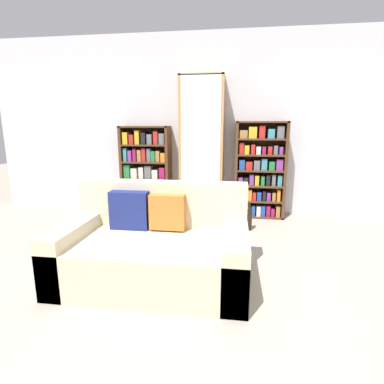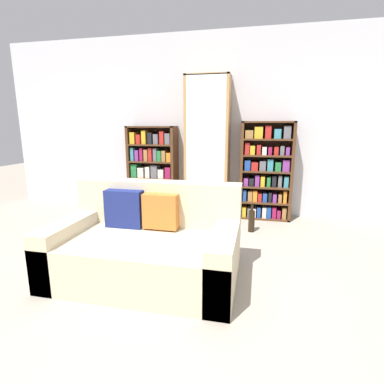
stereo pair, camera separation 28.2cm
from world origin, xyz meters
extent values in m
plane|color=gray|center=(0.00, 0.00, 0.00)|extent=(16.00, 16.00, 0.00)
cube|color=silver|center=(0.00, 2.74, 1.35)|extent=(7.10, 0.06, 2.70)
cube|color=beige|center=(-0.32, 0.40, 0.20)|extent=(1.62, 0.96, 0.39)
cube|color=beige|center=(-0.32, 0.78, 0.61)|extent=(1.62, 0.20, 0.43)
cube|color=beige|center=(-1.03, 0.40, 0.26)|extent=(0.20, 0.96, 0.51)
cube|color=beige|center=(0.38, 0.40, 0.26)|extent=(0.20, 0.96, 0.51)
cube|color=navy|center=(-0.61, 0.62, 0.57)|extent=(0.36, 0.12, 0.36)
cube|color=#B76628|center=(-0.24, 0.62, 0.57)|extent=(0.32, 0.12, 0.32)
cube|color=#4C2D19|center=(-1.36, 2.53, 0.67)|extent=(0.04, 0.32, 1.35)
cube|color=#4C2D19|center=(-0.65, 2.53, 0.67)|extent=(0.04, 0.32, 1.35)
cube|color=#4C2D19|center=(-1.01, 2.53, 1.33)|extent=(0.76, 0.32, 0.02)
cube|color=#4C2D19|center=(-1.01, 2.53, 0.01)|extent=(0.76, 0.32, 0.02)
cube|color=#4C2D19|center=(-1.01, 2.68, 0.67)|extent=(0.76, 0.01, 1.35)
cube|color=#4C2D19|center=(-1.01, 2.53, 0.28)|extent=(0.68, 0.32, 0.02)
cube|color=#4C2D19|center=(-1.01, 2.53, 0.54)|extent=(0.68, 0.32, 0.02)
cube|color=#4C2D19|center=(-1.01, 2.53, 0.80)|extent=(0.68, 0.32, 0.02)
cube|color=#4C2D19|center=(-1.01, 2.53, 1.06)|extent=(0.68, 0.32, 0.02)
cube|color=orange|center=(-1.30, 2.52, 0.11)|extent=(0.06, 0.24, 0.17)
cube|color=#AD231E|center=(-1.22, 2.52, 0.11)|extent=(0.05, 0.24, 0.17)
cube|color=beige|center=(-1.15, 2.52, 0.12)|extent=(0.05, 0.24, 0.18)
cube|color=#5B5B60|center=(-1.08, 2.52, 0.10)|extent=(0.05, 0.24, 0.15)
cube|color=gold|center=(-1.01, 2.52, 0.09)|extent=(0.06, 0.24, 0.13)
cube|color=gold|center=(-0.93, 2.52, 0.11)|extent=(0.06, 0.24, 0.18)
cube|color=#7A3384|center=(-0.86, 2.52, 0.11)|extent=(0.05, 0.24, 0.18)
cube|color=teal|center=(-0.79, 2.52, 0.11)|extent=(0.05, 0.24, 0.18)
cube|color=#AD231E|center=(-0.71, 2.52, 0.12)|extent=(0.06, 0.24, 0.19)
cube|color=#AD231E|center=(-1.27, 2.52, 0.38)|extent=(0.10, 0.24, 0.18)
cube|color=teal|center=(-1.14, 2.52, 0.38)|extent=(0.09, 0.24, 0.16)
cube|color=teal|center=(-1.01, 2.52, 0.38)|extent=(0.09, 0.24, 0.16)
cube|color=teal|center=(-0.87, 2.52, 0.39)|extent=(0.09, 0.24, 0.19)
cube|color=black|center=(-0.74, 2.52, 0.39)|extent=(0.09, 0.24, 0.19)
cube|color=#237038|center=(-1.28, 2.52, 0.66)|extent=(0.09, 0.24, 0.21)
cube|color=beige|center=(-1.17, 2.52, 0.63)|extent=(0.09, 0.24, 0.15)
cube|color=beige|center=(-1.06, 2.52, 0.64)|extent=(0.07, 0.24, 0.17)
cube|color=#5B5B60|center=(-0.95, 2.52, 0.65)|extent=(0.10, 0.24, 0.20)
cube|color=beige|center=(-0.84, 2.52, 0.62)|extent=(0.09, 0.24, 0.14)
cube|color=#8E1947|center=(-0.73, 2.52, 0.64)|extent=(0.09, 0.24, 0.18)
cube|color=teal|center=(-1.30, 2.52, 0.92)|extent=(0.05, 0.24, 0.20)
cube|color=#7A3384|center=(-1.23, 2.52, 0.90)|extent=(0.06, 0.24, 0.17)
cube|color=#8E1947|center=(-1.15, 2.52, 0.91)|extent=(0.05, 0.24, 0.20)
cube|color=olive|center=(-1.08, 2.52, 0.90)|extent=(0.06, 0.24, 0.18)
cube|color=#AD231E|center=(-1.01, 2.52, 0.92)|extent=(0.06, 0.24, 0.20)
cube|color=#5B5B60|center=(-0.93, 2.52, 0.91)|extent=(0.06, 0.24, 0.20)
cube|color=#237038|center=(-0.86, 2.52, 0.90)|extent=(0.06, 0.24, 0.16)
cube|color=olive|center=(-0.79, 2.52, 0.90)|extent=(0.06, 0.24, 0.17)
cube|color=orange|center=(-0.71, 2.52, 0.88)|extent=(0.07, 0.24, 0.14)
cube|color=gold|center=(-1.29, 2.52, 1.16)|extent=(0.08, 0.24, 0.18)
cube|color=#AD231E|center=(-1.19, 2.52, 1.15)|extent=(0.06, 0.24, 0.14)
cube|color=gold|center=(-1.10, 2.52, 1.18)|extent=(0.07, 0.24, 0.20)
cube|color=black|center=(-1.00, 2.52, 1.16)|extent=(0.07, 0.24, 0.17)
cube|color=#5B5B60|center=(-0.91, 2.52, 1.15)|extent=(0.07, 0.24, 0.15)
cube|color=#AD231E|center=(-0.81, 2.52, 1.17)|extent=(0.07, 0.24, 0.19)
cube|color=#5B5B60|center=(-0.73, 2.52, 1.16)|extent=(0.08, 0.24, 0.16)
cube|color=#AD7F4C|center=(-0.43, 2.51, 1.03)|extent=(0.04, 0.36, 2.06)
cube|color=#AD7F4C|center=(0.17, 2.51, 1.03)|extent=(0.04, 0.36, 2.06)
cube|color=#AD7F4C|center=(-0.13, 2.51, 2.04)|extent=(0.64, 0.36, 0.02)
cube|color=#AD7F4C|center=(-0.13, 2.51, 0.01)|extent=(0.64, 0.36, 0.02)
cube|color=#AD7F4C|center=(-0.13, 2.68, 1.03)|extent=(0.64, 0.01, 2.06)
cube|color=silver|center=(-0.13, 2.33, 1.03)|extent=(0.56, 0.01, 2.03)
cube|color=#AD7F4C|center=(-0.13, 2.51, 0.36)|extent=(0.56, 0.32, 0.02)
cube|color=#AD7F4C|center=(-0.13, 2.51, 0.69)|extent=(0.56, 0.32, 0.02)
cube|color=#AD7F4C|center=(-0.13, 2.51, 1.03)|extent=(0.56, 0.32, 0.02)
cube|color=#AD7F4C|center=(-0.13, 2.51, 1.36)|extent=(0.56, 0.32, 0.02)
cube|color=#AD7F4C|center=(-0.13, 2.51, 1.70)|extent=(0.56, 0.32, 0.02)
cylinder|color=silver|center=(-0.33, 2.52, 0.06)|extent=(0.01, 0.01, 0.08)
cone|color=silver|center=(-0.33, 2.52, 0.15)|extent=(0.09, 0.09, 0.10)
cylinder|color=silver|center=(-0.20, 2.51, 0.06)|extent=(0.01, 0.01, 0.08)
cone|color=silver|center=(-0.20, 2.51, 0.15)|extent=(0.09, 0.09, 0.10)
cylinder|color=silver|center=(-0.07, 2.52, 0.06)|extent=(0.01, 0.01, 0.08)
cone|color=silver|center=(-0.07, 2.52, 0.15)|extent=(0.09, 0.09, 0.10)
cylinder|color=silver|center=(0.06, 2.49, 0.06)|extent=(0.01, 0.01, 0.08)
cone|color=silver|center=(0.06, 2.49, 0.15)|extent=(0.09, 0.09, 0.10)
cylinder|color=silver|center=(-0.35, 2.50, 0.41)|extent=(0.01, 0.01, 0.09)
cone|color=silver|center=(-0.35, 2.50, 0.51)|extent=(0.06, 0.06, 0.11)
cylinder|color=silver|center=(-0.26, 2.52, 0.41)|extent=(0.01, 0.01, 0.09)
cone|color=silver|center=(-0.26, 2.52, 0.51)|extent=(0.06, 0.06, 0.11)
cylinder|color=silver|center=(-0.18, 2.49, 0.41)|extent=(0.01, 0.01, 0.09)
cone|color=silver|center=(-0.18, 2.49, 0.51)|extent=(0.06, 0.06, 0.11)
cylinder|color=silver|center=(-0.09, 2.51, 0.41)|extent=(0.01, 0.01, 0.09)
cone|color=silver|center=(-0.09, 2.51, 0.51)|extent=(0.06, 0.06, 0.11)
cylinder|color=silver|center=(0.00, 2.49, 0.41)|extent=(0.01, 0.01, 0.09)
cone|color=silver|center=(0.00, 2.49, 0.51)|extent=(0.06, 0.06, 0.11)
cylinder|color=silver|center=(0.09, 2.53, 0.41)|extent=(0.01, 0.01, 0.09)
cone|color=silver|center=(0.09, 2.53, 0.51)|extent=(0.06, 0.06, 0.11)
cylinder|color=silver|center=(-0.35, 2.51, 0.75)|extent=(0.01, 0.01, 0.08)
cone|color=silver|center=(-0.35, 2.51, 0.84)|extent=(0.06, 0.06, 0.10)
cylinder|color=silver|center=(-0.26, 2.49, 0.75)|extent=(0.01, 0.01, 0.08)
cone|color=silver|center=(-0.26, 2.49, 0.84)|extent=(0.06, 0.06, 0.10)
cylinder|color=silver|center=(-0.18, 2.50, 0.75)|extent=(0.01, 0.01, 0.08)
cone|color=silver|center=(-0.18, 2.50, 0.84)|extent=(0.06, 0.06, 0.10)
cylinder|color=silver|center=(-0.09, 2.50, 0.75)|extent=(0.01, 0.01, 0.08)
cone|color=silver|center=(-0.09, 2.50, 0.84)|extent=(0.06, 0.06, 0.10)
cylinder|color=silver|center=(0.00, 2.51, 0.75)|extent=(0.01, 0.01, 0.08)
cone|color=silver|center=(0.00, 2.51, 0.84)|extent=(0.06, 0.06, 0.10)
cylinder|color=silver|center=(0.09, 2.49, 0.75)|extent=(0.01, 0.01, 0.08)
cone|color=silver|center=(0.09, 2.49, 0.84)|extent=(0.06, 0.06, 0.10)
cylinder|color=silver|center=(-0.35, 2.50, 1.07)|extent=(0.01, 0.01, 0.06)
cone|color=silver|center=(-0.35, 2.50, 1.14)|extent=(0.06, 0.06, 0.08)
cylinder|color=silver|center=(-0.26, 2.49, 1.07)|extent=(0.01, 0.01, 0.06)
cone|color=silver|center=(-0.26, 2.49, 1.14)|extent=(0.06, 0.06, 0.08)
cylinder|color=silver|center=(-0.18, 2.50, 1.07)|extent=(0.01, 0.01, 0.06)
cone|color=silver|center=(-0.18, 2.50, 1.14)|extent=(0.06, 0.06, 0.08)
cylinder|color=silver|center=(-0.09, 2.50, 1.07)|extent=(0.01, 0.01, 0.06)
cone|color=silver|center=(-0.09, 2.50, 1.14)|extent=(0.06, 0.06, 0.08)
cylinder|color=silver|center=(0.00, 2.51, 1.07)|extent=(0.01, 0.01, 0.06)
cone|color=silver|center=(0.00, 2.51, 1.14)|extent=(0.06, 0.06, 0.08)
cylinder|color=silver|center=(0.09, 2.50, 1.07)|extent=(0.01, 0.01, 0.06)
cone|color=silver|center=(0.09, 2.50, 1.14)|extent=(0.06, 0.06, 0.08)
cylinder|color=silver|center=(-0.34, 2.51, 1.41)|extent=(0.01, 0.01, 0.06)
cone|color=silver|center=(-0.34, 2.51, 1.48)|extent=(0.07, 0.07, 0.08)
cylinder|color=silver|center=(-0.24, 2.50, 1.41)|extent=(0.01, 0.01, 0.06)
cone|color=silver|center=(-0.24, 2.50, 1.48)|extent=(0.07, 0.07, 0.08)
cylinder|color=silver|center=(-0.13, 2.53, 1.41)|extent=(0.01, 0.01, 0.06)
cone|color=silver|center=(-0.13, 2.53, 1.48)|extent=(0.07, 0.07, 0.08)
cylinder|color=silver|center=(-0.03, 2.52, 1.41)|extent=(0.01, 0.01, 0.06)
cone|color=silver|center=(-0.03, 2.52, 1.48)|extent=(0.07, 0.07, 0.08)
cylinder|color=silver|center=(0.08, 2.51, 1.41)|extent=(0.01, 0.01, 0.06)
cone|color=silver|center=(0.08, 2.51, 1.48)|extent=(0.07, 0.07, 0.08)
cylinder|color=silver|center=(-0.33, 2.49, 1.75)|extent=(0.01, 0.01, 0.09)
cone|color=silver|center=(-0.33, 2.49, 1.85)|extent=(0.09, 0.09, 0.11)
cylinder|color=silver|center=(-0.20, 2.52, 1.75)|extent=(0.01, 0.01, 0.09)
cone|color=silver|center=(-0.20, 2.52, 1.85)|extent=(0.09, 0.09, 0.11)
cylinder|color=silver|center=(-0.07, 2.49, 1.75)|extent=(0.01, 0.01, 0.09)
cone|color=silver|center=(-0.07, 2.49, 1.85)|extent=(0.09, 0.09, 0.11)
cylinder|color=silver|center=(0.06, 2.50, 1.75)|extent=(0.01, 0.01, 0.09)
cone|color=silver|center=(0.06, 2.50, 1.85)|extent=(0.09, 0.09, 0.11)
cube|color=#4C2D19|center=(0.38, 2.53, 0.71)|extent=(0.04, 0.32, 1.41)
cube|color=#4C2D19|center=(1.08, 2.53, 0.71)|extent=(0.04, 0.32, 1.41)
cube|color=#4C2D19|center=(0.73, 2.53, 1.40)|extent=(0.74, 0.32, 0.02)
cube|color=#4C2D19|center=(0.73, 2.53, 0.01)|extent=(0.74, 0.32, 0.02)
cube|color=#4C2D19|center=(0.73, 2.68, 0.71)|extent=(0.74, 0.01, 1.41)
cube|color=#4C2D19|center=(0.73, 2.53, 0.25)|extent=(0.66, 0.32, 0.02)
cube|color=#4C2D19|center=(0.73, 2.53, 0.48)|extent=(0.66, 0.32, 0.02)
cube|color=#4C2D19|center=(0.73, 2.53, 0.71)|extent=(0.66, 0.32, 0.02)
cube|color=#4C2D19|center=(0.73, 2.53, 0.93)|extent=(0.66, 0.32, 0.02)
cube|color=#4C2D19|center=(0.73, 2.53, 1.16)|extent=(0.66, 0.32, 0.02)
cube|color=gold|center=(0.44, 2.52, 0.10)|extent=(0.06, 0.24, 0.15)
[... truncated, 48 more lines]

